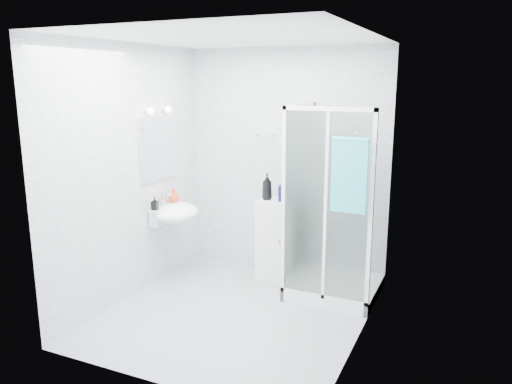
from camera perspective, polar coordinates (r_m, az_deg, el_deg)
The scene contains 12 objects.
room at distance 4.63m, azimuth -2.35°, elevation 1.00°, with size 2.40×2.60×2.60m.
shower_enclosure at distance 5.32m, azimuth 8.01°, elevation -7.11°, with size 0.90×0.95×2.00m.
wall_basin at distance 5.61m, azimuth -9.27°, elevation -2.37°, with size 0.46×0.56×0.35m.
mirror at distance 5.58m, azimuth -11.24°, elevation 4.86°, with size 0.02×0.60×0.70m, color white.
vanity_lights at distance 5.52m, azimuth -11.00°, elevation 9.16°, with size 0.10×0.40×0.08m.
wall_hooks at distance 5.81m, azimuth 0.98°, elevation 6.58°, with size 0.23×0.06×0.03m.
storage_cabinet at distance 5.74m, azimuth 2.29°, elevation -5.37°, with size 0.40×0.42×0.92m.
hand_towel at distance 4.62m, azimuth 10.61°, elevation 2.08°, with size 0.33×0.05×0.70m.
shampoo_bottle_a at distance 5.58m, azimuth 1.27°, elevation 0.62°, with size 0.11×0.12×0.30m, color black.
shampoo_bottle_b at distance 5.53m, azimuth 3.21°, elevation 0.26°, with size 0.12×0.12×0.26m, color #0F0C49.
soap_dispenser_orange at distance 5.78m, azimuth -9.36°, elevation -0.43°, with size 0.12×0.12×0.16m, color red.
soap_dispenser_black at distance 5.49m, azimuth -11.49°, elevation -1.28°, with size 0.07×0.07×0.15m, color black.
Camera 1 is at (2.04, -4.05, 2.23)m, focal length 35.00 mm.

